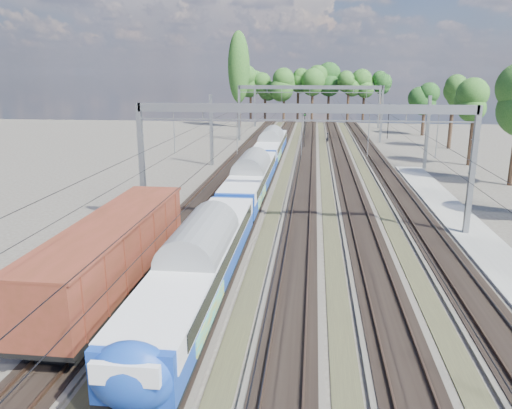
# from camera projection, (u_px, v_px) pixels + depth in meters

# --- Properties ---
(track_bed) EXTENTS (21.00, 130.00, 0.34)m
(track_bed) POSITION_uv_depth(u_px,v_px,m) (304.00, 184.00, 50.39)
(track_bed) COLOR #47423A
(track_bed) RESTS_ON ground
(catenary) EXTENTS (25.65, 130.00, 9.00)m
(catenary) POSITION_uv_depth(u_px,v_px,m) (310.00, 115.00, 56.11)
(catenary) COLOR gray
(catenary) RESTS_ON ground
(tree_belt) EXTENTS (39.57, 99.63, 12.27)m
(tree_belt) POSITION_uv_depth(u_px,v_px,m) (345.00, 87.00, 95.02)
(tree_belt) COLOR black
(tree_belt) RESTS_ON ground
(poplar) EXTENTS (4.40, 4.40, 19.04)m
(poplar) POSITION_uv_depth(u_px,v_px,m) (239.00, 68.00, 99.83)
(poplar) COLOR black
(poplar) RESTS_ON ground
(emu_train) EXTENTS (2.86, 60.46, 4.18)m
(emu_train) POSITION_uv_depth(u_px,v_px,m) (251.00, 175.00, 43.30)
(emu_train) COLOR black
(emu_train) RESTS_ON ground
(freight_boxcar) EXTENTS (3.10, 14.97, 3.86)m
(freight_boxcar) POSITION_uv_depth(u_px,v_px,m) (113.00, 252.00, 24.99)
(freight_boxcar) COLOR black
(freight_boxcar) RESTS_ON ground
(worker) EXTENTS (0.48, 0.66, 1.67)m
(worker) POSITION_uv_depth(u_px,v_px,m) (328.00, 138.00, 80.19)
(worker) COLOR black
(worker) RESTS_ON ground
(signal_near) EXTENTS (0.39, 0.36, 5.46)m
(signal_near) POSITION_uv_depth(u_px,v_px,m) (305.00, 125.00, 73.81)
(signal_near) COLOR black
(signal_near) RESTS_ON ground
(signal_far) EXTENTS (0.36, 0.33, 5.84)m
(signal_far) POSITION_uv_depth(u_px,v_px,m) (389.00, 117.00, 84.57)
(signal_far) COLOR black
(signal_far) RESTS_ON ground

